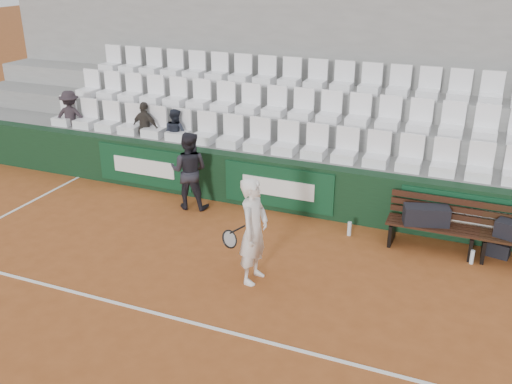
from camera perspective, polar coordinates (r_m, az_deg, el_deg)
name	(u,v)px	position (r m, az deg, el deg)	size (l,w,h in m)	color
ground	(194,323)	(8.02, -6.27, -12.91)	(80.00, 80.00, 0.00)	#9E5023
court_baseline	(194,323)	(8.01, -6.27, -12.89)	(18.00, 0.06, 0.01)	white
back_barrier	(294,187)	(10.97, 3.85, 0.46)	(18.00, 0.34, 1.00)	black
grandstand_tier_front	(301,176)	(11.55, 4.55, 1.61)	(18.00, 0.95, 1.00)	gray
grandstand_tier_mid	(316,151)	(12.33, 5.97, 4.06)	(18.00, 0.95, 1.45)	gray
grandstand_tier_back	(328,130)	(13.14, 7.23, 6.21)	(18.00, 0.95, 1.90)	gray
grandstand_rear_wall	(338,70)	(13.43, 8.23, 12.01)	(18.00, 0.30, 4.40)	gray
seat_row_front	(300,140)	(11.13, 4.40, 5.23)	(11.90, 0.44, 0.63)	white
seat_row_mid	(315,106)	(11.88, 5.93, 8.56)	(11.90, 0.44, 0.63)	white
seat_row_back	(329,75)	(12.67, 7.29, 11.49)	(11.90, 0.44, 0.63)	white
bench_left	(431,237)	(10.12, 17.08, -4.28)	(1.50, 0.56, 0.45)	#34190F
sports_bag_left	(426,215)	(9.96, 16.66, -2.24)	(0.74, 0.32, 0.32)	black
sports_bag_ground	(497,248)	(10.33, 22.95, -5.22)	(0.41, 0.25, 0.25)	black
water_bottle_near	(349,229)	(10.29, 9.32, -3.65)	(0.07, 0.07, 0.26)	silver
water_bottle_far	(472,257)	(9.91, 20.80, -6.10)	(0.07, 0.07, 0.24)	silver
tennis_player	(254,231)	(8.51, -0.25, -3.91)	(0.71, 0.63, 1.68)	white
ball_kid	(189,171)	(11.11, -6.71, 2.15)	(0.75, 0.59, 1.55)	black
spectator_a	(69,98)	(13.78, -18.23, 8.91)	(0.80, 0.46, 1.24)	#282025
spectator_b	(144,108)	(12.60, -11.13, 8.23)	(0.68, 0.28, 1.17)	#332E29
spectator_c	(175,113)	(12.22, -8.15, 7.80)	(0.53, 0.41, 1.09)	#1E222E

